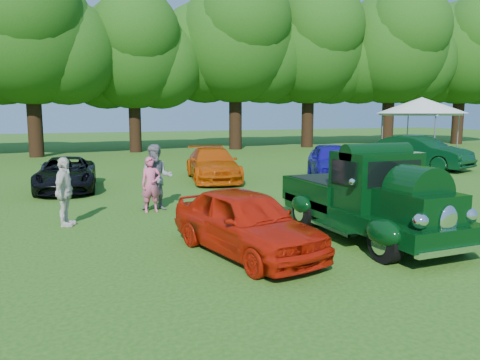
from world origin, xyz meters
name	(u,v)px	position (x,y,z in m)	size (l,w,h in m)	color
ground	(313,238)	(0.00, 0.00, 0.00)	(120.00, 120.00, 0.00)	#1F5213
hero_pickup	(368,200)	(1.23, -0.33, 0.85)	(2.35, 5.04, 1.97)	black
red_convertible	(246,222)	(-1.85, -0.47, 0.66)	(1.56, 3.88, 1.32)	#B01607
back_car_black	(66,174)	(-4.87, 9.12, 0.60)	(2.01, 4.35, 1.21)	black
back_car_orange	(213,164)	(0.90, 9.52, 0.68)	(1.90, 4.68, 1.36)	#BB4306
back_car_blue	(333,162)	(5.58, 7.65, 0.78)	(1.84, 4.58, 1.56)	#140C8C
back_car_green	(419,152)	(11.85, 9.41, 0.83)	(1.76, 5.04, 1.66)	black
spectator_pink	(151,184)	(-2.77, 4.24, 0.79)	(0.58, 0.38, 1.58)	#C85275
spectator_grey	(157,177)	(-2.57, 4.45, 0.96)	(0.93, 0.72, 1.91)	gray
spectator_white	(65,192)	(-5.11, 3.37, 0.87)	(1.02, 0.42, 1.73)	silver
canopy_tent	(421,106)	(14.02, 11.71, 3.18)	(6.32, 6.32, 3.66)	silver
tree_line	(172,43)	(2.95, 23.87, 7.56)	(65.27, 11.03, 12.43)	black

